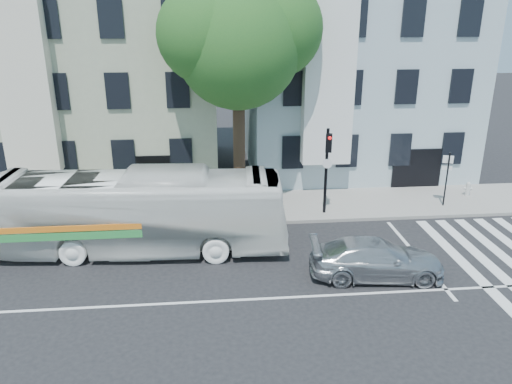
{
  "coord_description": "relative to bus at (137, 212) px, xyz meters",
  "views": [
    {
      "loc": [
        -1.33,
        -14.14,
        8.93
      ],
      "look_at": [
        0.34,
        3.72,
        2.4
      ],
      "focal_mm": 35.0,
      "sensor_mm": 36.0,
      "label": 1
    }
  ],
  "objects": [
    {
      "name": "ground",
      "position": [
        4.24,
        -4.04,
        -1.61
      ],
      "size": [
        120.0,
        120.0,
        0.0
      ],
      "primitive_type": "plane",
      "color": "black",
      "rests_on": "ground"
    },
    {
      "name": "sidewalk_far",
      "position": [
        4.24,
        3.96,
        -1.54
      ],
      "size": [
        80.0,
        4.0,
        0.15
      ],
      "primitive_type": "cube",
      "color": "gray",
      "rests_on": "ground"
    },
    {
      "name": "building_left",
      "position": [
        -2.76,
        10.96,
        3.89
      ],
      "size": [
        12.0,
        10.0,
        11.0
      ],
      "primitive_type": "cube",
      "color": "#989E85",
      "rests_on": "ground"
    },
    {
      "name": "building_right",
      "position": [
        11.24,
        10.96,
        3.89
      ],
      "size": [
        12.0,
        10.0,
        11.0
      ],
      "primitive_type": "cube",
      "color": "#9EB4BC",
      "rests_on": "ground"
    },
    {
      "name": "street_tree",
      "position": [
        4.29,
        4.7,
        6.22
      ],
      "size": [
        7.3,
        5.9,
        11.1
      ],
      "color": "#2D2116",
      "rests_on": "ground"
    },
    {
      "name": "bus",
      "position": [
        0.0,
        0.0,
        0.0
      ],
      "size": [
        3.41,
        11.71,
        3.22
      ],
      "primitive_type": "imported",
      "rotation": [
        0.0,
        0.0,
        1.51
      ],
      "color": "white",
      "rests_on": "ground"
    },
    {
      "name": "sedan",
      "position": [
        8.62,
        -2.91,
        -0.93
      ],
      "size": [
        2.36,
        4.87,
        1.37
      ],
      "primitive_type": "imported",
      "rotation": [
        0.0,
        0.0,
        1.47
      ],
      "color": "#B1B3B9",
      "rests_on": "ground"
    },
    {
      "name": "hedge",
      "position": [
        -1.28,
        2.59,
        -1.11
      ],
      "size": [
        8.13,
        4.15,
        0.7
      ],
      "primitive_type": null,
      "rotation": [
        0.0,
        0.0,
        0.41
      ],
      "color": "#23531B",
      "rests_on": "sidewalk_far"
    },
    {
      "name": "traffic_signal",
      "position": [
        8.05,
        2.72,
        1.04
      ],
      "size": [
        0.42,
        0.53,
        4.1
      ],
      "rotation": [
        0.0,
        0.0,
        -0.28
      ],
      "color": "black",
      "rests_on": "ground"
    },
    {
      "name": "fire_hydrant",
      "position": [
        15.75,
        4.36,
        -1.09
      ],
      "size": [
        0.41,
        0.24,
        0.72
      ],
      "rotation": [
        0.0,
        0.0,
        -0.3
      ],
      "color": "#BABAB5",
      "rests_on": "sidewalk_far"
    },
    {
      "name": "far_sign_pole",
      "position": [
        13.93,
        3.19,
        0.2
      ],
      "size": [
        0.46,
        0.24,
        2.63
      ],
      "rotation": [
        0.0,
        0.0,
        -0.34
      ],
      "color": "black",
      "rests_on": "sidewalk_far"
    }
  ]
}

